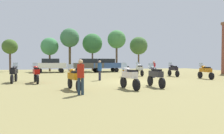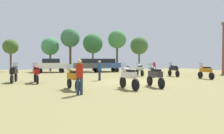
# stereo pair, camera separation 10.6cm
# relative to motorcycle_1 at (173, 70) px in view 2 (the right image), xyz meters

# --- Properties ---
(ground_plane) EXTENTS (44.00, 52.00, 0.02)m
(ground_plane) POSITION_rel_motorcycle_1_xyz_m (-6.26, -4.21, -0.74)
(ground_plane) COLOR olive
(motorcycle_1) EXTENTS (0.62, 2.23, 1.49)m
(motorcycle_1) POSITION_rel_motorcycle_1_xyz_m (0.00, 0.00, 0.00)
(motorcycle_1) COLOR black
(motorcycle_1) RESTS_ON ground
(motorcycle_2) EXTENTS (0.62, 2.21, 1.49)m
(motorcycle_2) POSITION_rel_motorcycle_1_xyz_m (-5.65, -7.75, -0.00)
(motorcycle_2) COLOR black
(motorcycle_2) RESTS_ON ground
(motorcycle_3) EXTENTS (0.62, 2.24, 1.47)m
(motorcycle_3) POSITION_rel_motorcycle_1_xyz_m (1.34, -3.38, -0.01)
(motorcycle_3) COLOR black
(motorcycle_3) RESTS_ON ground
(motorcycle_4) EXTENTS (0.73, 2.12, 1.49)m
(motorcycle_4) POSITION_rel_motorcycle_1_xyz_m (-7.56, -8.29, -0.00)
(motorcycle_4) COLOR black
(motorcycle_4) RESTS_ON ground
(motorcycle_5) EXTENTS (0.78, 2.15, 1.51)m
(motorcycle_5) POSITION_rel_motorcycle_1_xyz_m (-13.36, -3.72, 0.01)
(motorcycle_5) COLOR black
(motorcycle_5) RESTS_ON ground
(motorcycle_6) EXTENTS (0.62, 2.28, 1.51)m
(motorcycle_6) POSITION_rel_motorcycle_1_xyz_m (-15.06, -2.98, 0.01)
(motorcycle_6) COLOR black
(motorcycle_6) RESTS_ON ground
(motorcycle_7) EXTENTS (0.81, 2.12, 1.44)m
(motorcycle_7) POSITION_rel_motorcycle_1_xyz_m (-10.72, -7.89, -0.02)
(motorcycle_7) COLOR black
(motorcycle_7) RESTS_ON ground
(motorcycle_9) EXTENTS (0.62, 2.12, 1.49)m
(motorcycle_9) POSITION_rel_motorcycle_1_xyz_m (-5.29, 0.04, -0.00)
(motorcycle_9) COLOR black
(motorcycle_9) RESTS_ON ground
(motorcycle_10) EXTENTS (0.62, 2.15, 1.51)m
(motorcycle_10) POSITION_rel_motorcycle_1_xyz_m (-3.26, 1.58, 0.00)
(motorcycle_10) COLOR black
(motorcycle_10) RESTS_ON ground
(car_1) EXTENTS (4.41, 2.07, 2.00)m
(car_1) POSITION_rel_motorcycle_1_xyz_m (-8.17, 9.52, 0.44)
(car_1) COLOR black
(car_1) RESTS_ON ground
(car_2) EXTENTS (4.48, 2.30, 2.00)m
(car_2) POSITION_rel_motorcycle_1_xyz_m (-13.49, 10.18, 0.44)
(car_2) COLOR black
(car_2) RESTS_ON ground
(car_3) EXTENTS (4.56, 2.55, 2.00)m
(car_3) POSITION_rel_motorcycle_1_xyz_m (-5.50, 9.92, 0.44)
(car_3) COLOR black
(car_3) RESTS_ON ground
(person_1) EXTENTS (0.41, 0.41, 1.70)m
(person_1) POSITION_rel_motorcycle_1_xyz_m (-8.42, -2.74, 0.26)
(person_1) COLOR #282A40
(person_1) RESTS_ON ground
(person_2) EXTENTS (0.37, 0.37, 1.66)m
(person_2) POSITION_rel_motorcycle_1_xyz_m (-2.72, -1.06, 0.23)
(person_2) COLOR #2B2C4E
(person_2) RESTS_ON ground
(person_3) EXTENTS (0.38, 0.38, 1.71)m
(person_3) POSITION_rel_motorcycle_1_xyz_m (-10.45, -9.71, 0.26)
(person_3) COLOR #233548
(person_3) RESTS_ON ground
(tree_1) EXTENTS (3.15, 3.15, 6.99)m
(tree_1) POSITION_rel_motorcycle_1_xyz_m (-2.81, 13.98, 4.63)
(tree_1) COLOR brown
(tree_1) RESTS_ON ground
(tree_2) EXTENTS (3.06, 3.06, 6.96)m
(tree_2) POSITION_rel_motorcycle_1_xyz_m (-10.74, 13.58, 4.63)
(tree_2) COLOR brown
(tree_2) RESTS_ON ground
(tree_3) EXTENTS (2.79, 2.79, 5.39)m
(tree_3) POSITION_rel_motorcycle_1_xyz_m (-13.89, 13.77, 3.24)
(tree_3) COLOR #503B29
(tree_3) RESTS_ON ground
(tree_4) EXTENTS (3.24, 3.24, 6.09)m
(tree_4) POSITION_rel_motorcycle_1_xyz_m (1.61, 15.07, 3.71)
(tree_4) COLOR brown
(tree_4) RESTS_ON ground
(tree_5) EXTENTS (3.39, 3.39, 6.36)m
(tree_5) POSITION_rel_motorcycle_1_xyz_m (-6.93, 14.58, 3.91)
(tree_5) COLOR brown
(tree_5) RESTS_ON ground
(tree_6) EXTENTS (2.34, 2.34, 5.12)m
(tree_6) POSITION_rel_motorcycle_1_xyz_m (-19.99, 14.81, 3.16)
(tree_6) COLOR brown
(tree_6) RESTS_ON ground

